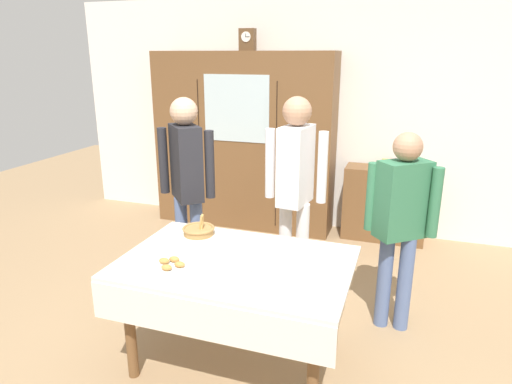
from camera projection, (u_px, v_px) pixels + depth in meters
name	position (u px, v px, depth m)	size (l,w,h in m)	color
ground_plane	(247.00, 345.00, 3.35)	(12.00, 12.00, 0.00)	#997A56
back_wall	(323.00, 116.00, 5.35)	(6.40, 0.10, 2.70)	silver
dining_table	(234.00, 279.00, 2.94)	(1.49, 1.00, 0.77)	brown
wall_cabinet	(244.00, 142.00, 5.45)	(2.17, 0.46, 2.09)	brown
mantel_clock	(248.00, 40.00, 5.09)	(0.18, 0.11, 0.24)	brown
bookshelf_low	(384.00, 204.00, 5.15)	(0.91, 0.35, 0.84)	brown
book_stack	(388.00, 165.00, 5.02)	(0.16, 0.23, 0.09)	#B29333
tea_cup_far_right	(319.00, 256.00, 2.93)	(0.13, 0.13, 0.06)	white
tea_cup_mid_right	(276.00, 289.00, 2.53)	(0.13, 0.13, 0.06)	silver
tea_cup_back_edge	(306.00, 273.00, 2.71)	(0.13, 0.13, 0.06)	white
tea_cup_mid_left	(243.00, 269.00, 2.77)	(0.13, 0.13, 0.06)	white
bread_basket	(199.00, 230.00, 3.35)	(0.24, 0.24, 0.16)	#9E7542
pastry_plate	(171.00, 265.00, 2.84)	(0.28, 0.28, 0.05)	white
spoon_center	(211.00, 248.00, 3.12)	(0.12, 0.02, 0.01)	silver
spoon_back_edge	(287.00, 251.00, 3.07)	(0.12, 0.02, 0.01)	silver
person_beside_shelf	(401.00, 215.00, 3.31)	(0.52, 0.38, 1.54)	slate
person_behind_table_right	(187.00, 176.00, 3.89)	(0.52, 0.40, 1.72)	slate
person_behind_table_left	(295.00, 179.00, 3.73)	(0.52, 0.38, 1.74)	silver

